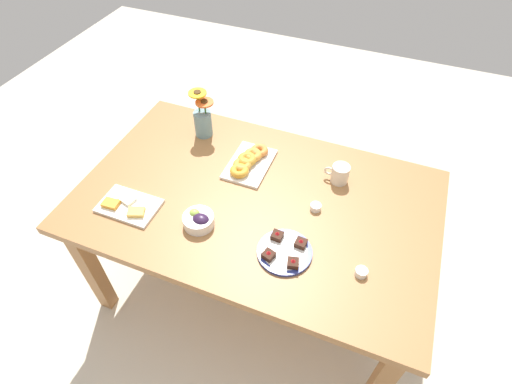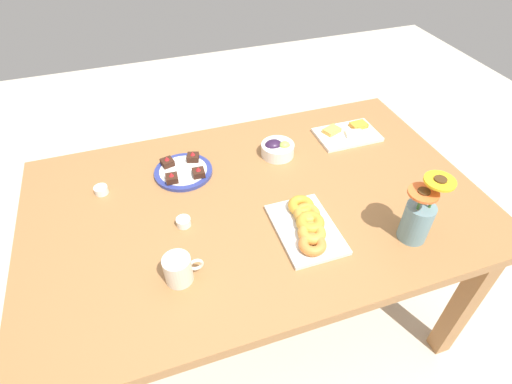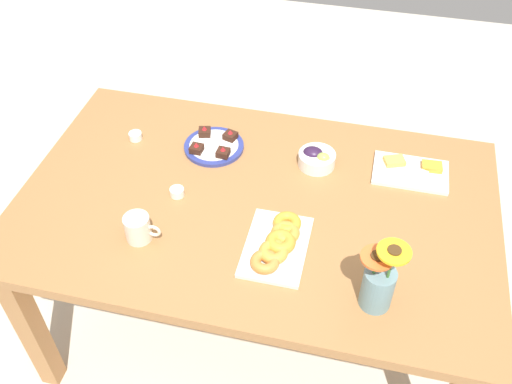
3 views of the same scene
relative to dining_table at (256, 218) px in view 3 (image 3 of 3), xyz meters
name	(u,v)px [view 3 (image 3 of 3)]	position (x,y,z in m)	size (l,w,h in m)	color
ground_plane	(256,323)	(0.00, 0.00, -0.65)	(6.00, 6.00, 0.00)	beige
dining_table	(256,218)	(0.00, 0.00, 0.00)	(1.60, 1.00, 0.74)	#9E6B3D
coffee_mug	(138,228)	(-0.32, -0.25, 0.13)	(0.12, 0.08, 0.09)	silver
grape_bowl	(316,158)	(0.17, 0.23, 0.12)	(0.13, 0.13, 0.07)	white
cheese_platter	(411,171)	(0.50, 0.26, 0.10)	(0.26, 0.17, 0.03)	white
croissant_platter	(278,243)	(0.11, -0.19, 0.11)	(0.19, 0.28, 0.05)	white
jam_cup_honey	(135,136)	(-0.52, 0.22, 0.10)	(0.05, 0.05, 0.03)	white
jam_cup_berry	(177,192)	(-0.27, -0.04, 0.10)	(0.05, 0.05, 0.03)	white
dessert_plate	(214,146)	(-0.21, 0.23, 0.10)	(0.22, 0.22, 0.05)	navy
flower_vase	(378,284)	(0.42, -0.32, 0.17)	(0.13, 0.10, 0.25)	#6B939E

